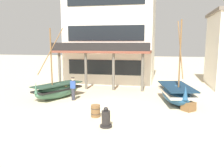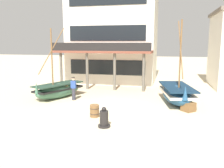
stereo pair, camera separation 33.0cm
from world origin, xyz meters
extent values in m
plane|color=beige|center=(0.00, 0.00, 0.00)|extent=(120.00, 120.00, 0.00)
ellipsoid|color=#427056|center=(-4.40, 1.98, 0.55)|extent=(2.83, 4.29, 1.10)
cube|color=black|center=(-4.40, 1.98, 0.69)|extent=(2.78, 4.14, 0.13)
cube|color=#243D2F|center=(-4.40, 1.98, 1.05)|extent=(2.84, 4.23, 0.08)
cone|color=#427056|center=(-5.18, 0.17, 1.04)|extent=(0.35, 0.35, 0.77)
cylinder|color=brown|center=(-4.60, 1.51, 2.97)|extent=(0.10, 0.10, 4.39)
cylinder|color=brown|center=(-4.60, 1.51, 3.60)|extent=(1.06, 2.36, 3.31)
cube|color=brown|center=(-4.28, 2.26, 0.93)|extent=(1.22, 0.64, 0.06)
ellipsoid|color=#23517A|center=(4.27, 2.33, 0.61)|extent=(2.61, 4.81, 1.22)
cube|color=silver|center=(4.27, 2.33, 0.76)|extent=(2.59, 4.63, 0.15)
cube|color=#132C43|center=(4.27, 2.33, 1.17)|extent=(2.64, 4.73, 0.09)
cone|color=#23517A|center=(4.70, 0.19, 1.16)|extent=(0.41, 0.41, 0.85)
cylinder|color=brown|center=(4.39, 1.78, 3.24)|extent=(0.10, 0.10, 4.77)
cylinder|color=brown|center=(4.39, 1.78, 3.74)|extent=(0.43, 1.83, 3.69)
cube|color=brown|center=(4.21, 2.67, 1.03)|extent=(1.66, 0.48, 0.06)
cylinder|color=#33333D|center=(-3.00, 1.54, 0.44)|extent=(0.26, 0.26, 0.88)
cube|color=#2D4C99|center=(-3.00, 1.54, 1.15)|extent=(0.37, 0.24, 0.54)
sphere|color=beige|center=(-3.00, 1.54, 1.54)|extent=(0.22, 0.22, 0.22)
cylinder|color=#2D2823|center=(-3.00, 1.54, 1.66)|extent=(0.24, 0.24, 0.05)
cylinder|color=black|center=(0.66, -3.49, 0.05)|extent=(0.62, 0.62, 0.10)
cylinder|color=black|center=(0.66, -3.49, 0.47)|extent=(0.43, 0.43, 0.74)
sphere|color=black|center=(0.66, -3.49, 0.91)|extent=(0.24, 0.24, 0.24)
cylinder|color=brown|center=(-0.31, -2.00, 0.35)|extent=(0.52, 0.52, 0.70)
torus|color=black|center=(-0.31, -2.00, 0.50)|extent=(0.56, 0.56, 0.03)
torus|color=black|center=(-0.31, -2.00, 0.20)|extent=(0.56, 0.56, 0.03)
cube|color=brown|center=(4.94, 0.40, 0.28)|extent=(0.95, 0.95, 0.56)
cube|color=silver|center=(-2.18, 11.20, 4.88)|extent=(8.84, 6.30, 9.75)
cube|color=black|center=(-2.18, 8.02, 1.79)|extent=(7.42, 0.06, 1.43)
cube|color=black|center=(-2.18, 8.02, 5.04)|extent=(7.42, 0.06, 1.43)
cube|color=brown|center=(-2.18, 6.77, 3.35)|extent=(8.84, 2.55, 0.20)
cylinder|color=#666056|center=(-5.97, 5.88, 1.63)|extent=(0.24, 0.24, 3.25)
cylinder|color=#666056|center=(-3.44, 5.88, 1.63)|extent=(0.24, 0.24, 3.25)
cylinder|color=#666056|center=(-0.92, 5.88, 1.63)|extent=(0.24, 0.24, 3.25)
cylinder|color=#666056|center=(1.61, 5.88, 1.63)|extent=(0.24, 0.24, 3.25)
cube|color=black|center=(-2.18, 5.55, 3.80)|extent=(8.84, 0.08, 0.70)
camera|label=1|loc=(3.38, -14.72, 4.15)|focal=38.88mm
camera|label=2|loc=(3.70, -14.64, 4.15)|focal=38.88mm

